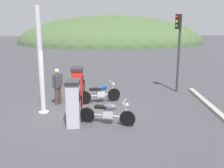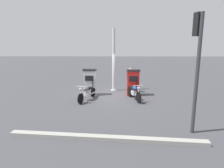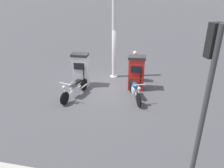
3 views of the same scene
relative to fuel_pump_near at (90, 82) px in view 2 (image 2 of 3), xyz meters
name	(u,v)px [view 2 (image 2 of 3)]	position (x,y,z in m)	size (l,w,h in m)	color
ground_plane	(111,95)	(0.00, 1.33, -0.83)	(120.00, 120.00, 0.00)	#424247
fuel_pump_near	(90,82)	(0.00, 0.00, 0.00)	(0.55, 0.80, 1.64)	silver
fuel_pump_far	(133,82)	(0.00, 2.67, -0.01)	(0.57, 0.80, 1.63)	red
motorcycle_near_pump	(87,92)	(1.21, 0.00, -0.38)	(1.97, 0.87, 0.92)	black
motorcycle_far_pump	(134,92)	(1.00, 2.64, -0.36)	(1.94, 0.77, 0.94)	black
attendant_person	(130,78)	(-0.88, 2.54, 0.08)	(0.44, 0.49, 1.61)	#473828
roadside_traffic_light	(197,54)	(5.01, 4.27, 1.86)	(0.40, 0.30, 3.96)	#38383A
canopy_support_pole	(114,61)	(-1.33, 1.44, 1.19)	(0.40, 0.40, 4.20)	silver
road_edge_kerb	(105,138)	(5.69, 1.33, -0.77)	(0.72, 6.33, 0.12)	#9E9E93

